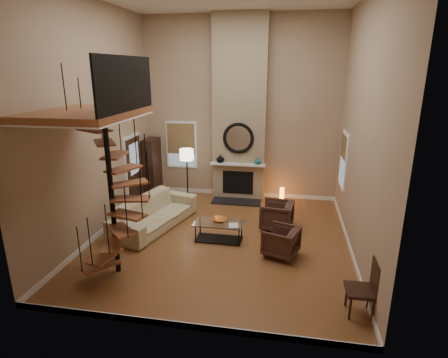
% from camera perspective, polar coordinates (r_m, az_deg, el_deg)
% --- Properties ---
extents(ground, '(6.00, 6.50, 0.01)m').
position_cam_1_polar(ground, '(8.98, -0.46, -9.35)').
color(ground, '#975E30').
rests_on(ground, ground).
extents(back_wall, '(6.00, 0.02, 5.50)m').
position_cam_1_polar(back_wall, '(11.33, 2.59, 10.73)').
color(back_wall, tan).
rests_on(back_wall, ground).
extents(front_wall, '(6.00, 0.02, 5.50)m').
position_cam_1_polar(front_wall, '(5.05, -7.33, 2.77)').
color(front_wall, tan).
rests_on(front_wall, ground).
extents(left_wall, '(0.02, 6.50, 5.50)m').
position_cam_1_polar(left_wall, '(9.18, -19.45, 8.34)').
color(left_wall, tan).
rests_on(left_wall, ground).
extents(right_wall, '(0.02, 6.50, 5.50)m').
position_cam_1_polar(right_wall, '(8.15, 20.89, 7.21)').
color(right_wall, tan).
rests_on(right_wall, ground).
extents(baseboard_back, '(6.00, 0.02, 0.12)m').
position_cam_1_polar(baseboard_back, '(11.91, 2.41, -2.24)').
color(baseboard_back, white).
rests_on(baseboard_back, ground).
extents(baseboard_front, '(6.00, 0.02, 0.12)m').
position_cam_1_polar(baseboard_front, '(6.27, -6.32, -21.76)').
color(baseboard_front, white).
rests_on(baseboard_front, ground).
extents(baseboard_left, '(0.02, 6.50, 0.12)m').
position_cam_1_polar(baseboard_left, '(9.90, -17.87, -7.21)').
color(baseboard_left, white).
rests_on(baseboard_left, ground).
extents(baseboard_right, '(0.02, 6.50, 0.12)m').
position_cam_1_polar(baseboard_right, '(8.95, 19.01, -9.97)').
color(baseboard_right, white).
rests_on(baseboard_right, ground).
extents(chimney_breast, '(1.60, 0.38, 5.50)m').
position_cam_1_polar(chimney_breast, '(11.14, 2.45, 10.63)').
color(chimney_breast, '#978362').
rests_on(chimney_breast, ground).
extents(hearth, '(1.50, 0.60, 0.04)m').
position_cam_1_polar(hearth, '(11.30, 1.94, -3.54)').
color(hearth, black).
rests_on(hearth, ground).
extents(firebox, '(0.95, 0.02, 0.72)m').
position_cam_1_polar(firebox, '(11.40, 2.18, -0.54)').
color(firebox, black).
rests_on(firebox, chimney_breast).
extents(mantel, '(1.70, 0.18, 0.06)m').
position_cam_1_polar(mantel, '(11.16, 2.15, 2.28)').
color(mantel, white).
rests_on(mantel, chimney_breast).
extents(mirror_frame, '(0.94, 0.10, 0.94)m').
position_cam_1_polar(mirror_frame, '(11.04, 2.24, 6.38)').
color(mirror_frame, black).
rests_on(mirror_frame, chimney_breast).
extents(mirror_disc, '(0.80, 0.01, 0.80)m').
position_cam_1_polar(mirror_disc, '(11.05, 2.25, 6.39)').
color(mirror_disc, white).
rests_on(mirror_disc, chimney_breast).
extents(vase_left, '(0.24, 0.24, 0.25)m').
position_cam_1_polar(vase_left, '(11.25, -0.59, 3.22)').
color(vase_left, black).
rests_on(vase_left, mantel).
extents(vase_right, '(0.20, 0.20, 0.21)m').
position_cam_1_polar(vase_right, '(11.10, 5.26, 2.86)').
color(vase_right, '#1C5D63').
rests_on(vase_right, mantel).
extents(window_back, '(1.02, 0.06, 1.52)m').
position_cam_1_polar(window_back, '(11.87, -6.67, 5.41)').
color(window_back, white).
rests_on(window_back, back_wall).
extents(window_right, '(0.06, 1.02, 1.52)m').
position_cam_1_polar(window_right, '(10.29, 18.18, 2.92)').
color(window_right, white).
rests_on(window_right, right_wall).
extents(entry_door, '(0.10, 1.05, 2.16)m').
position_cam_1_polar(entry_door, '(11.07, -13.91, 1.13)').
color(entry_door, white).
rests_on(entry_door, ground).
extents(loft, '(1.70, 2.20, 1.09)m').
position_cam_1_polar(loft, '(7.10, -20.08, 9.97)').
color(loft, '#9A5732').
rests_on(loft, left_wall).
extents(spiral_stair, '(1.47, 1.47, 4.06)m').
position_cam_1_polar(spiral_stair, '(7.28, -17.11, -1.35)').
color(spiral_stair, black).
rests_on(spiral_stair, ground).
extents(hutch, '(0.38, 0.80, 1.79)m').
position_cam_1_polar(hutch, '(11.92, -11.17, 1.93)').
color(hutch, black).
rests_on(hutch, ground).
extents(sofa, '(1.69, 2.83, 0.77)m').
position_cam_1_polar(sofa, '(9.67, -10.79, -5.10)').
color(sofa, tan).
rests_on(sofa, ground).
extents(armchair_near, '(0.89, 0.87, 0.72)m').
position_cam_1_polar(armchair_near, '(9.48, 8.67, -5.71)').
color(armchair_near, '#4A2B22').
rests_on(armchair_near, ground).
extents(armchair_far, '(0.89, 0.88, 0.64)m').
position_cam_1_polar(armchair_far, '(8.14, 9.31, -9.68)').
color(armchair_far, '#4A2B22').
rests_on(armchair_far, ground).
extents(coffee_table, '(1.21, 0.61, 0.45)m').
position_cam_1_polar(coffee_table, '(8.80, -0.81, -7.83)').
color(coffee_table, silver).
rests_on(coffee_table, ground).
extents(bowl, '(0.36, 0.36, 0.09)m').
position_cam_1_polar(bowl, '(8.76, -0.75, -6.42)').
color(bowl, '#C16922').
rests_on(bowl, coffee_table).
extents(book, '(0.27, 0.33, 0.03)m').
position_cam_1_polar(book, '(8.54, 1.32, -7.32)').
color(book, gray).
rests_on(book, coffee_table).
extents(floor_lamp, '(0.40, 0.40, 1.71)m').
position_cam_1_polar(floor_lamp, '(10.77, -5.84, 3.11)').
color(floor_lamp, black).
rests_on(floor_lamp, ground).
extents(accent_lamp, '(0.13, 0.13, 0.48)m').
position_cam_1_polar(accent_lamp, '(11.28, 9.01, -2.54)').
color(accent_lamp, orange).
rests_on(accent_lamp, ground).
extents(side_chair, '(0.50, 0.50, 1.01)m').
position_cam_1_polar(side_chair, '(6.69, 21.42, -15.37)').
color(side_chair, black).
rests_on(side_chair, ground).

